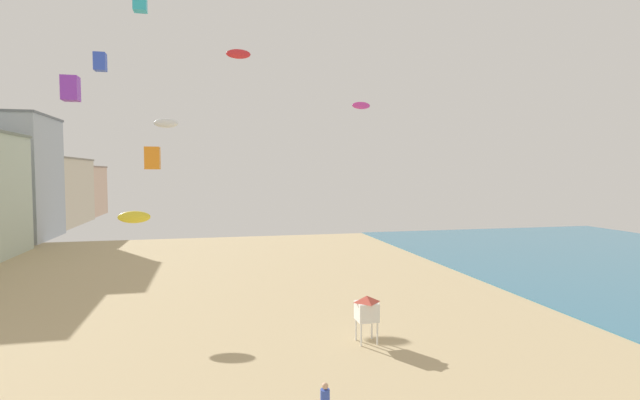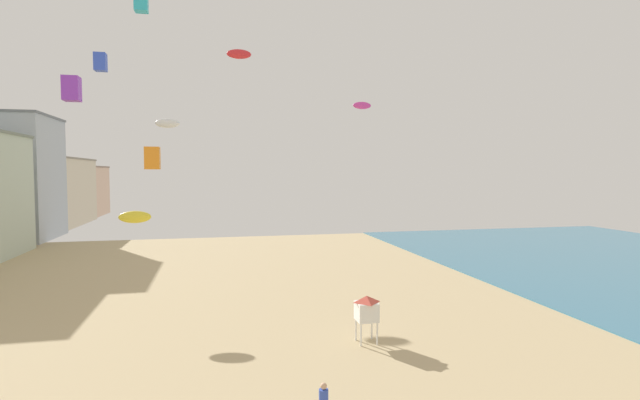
# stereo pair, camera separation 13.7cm
# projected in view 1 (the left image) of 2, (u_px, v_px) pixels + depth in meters

# --- Properties ---
(boardwalk_hotel_distant) EXTENTS (12.77, 20.83, 11.66)m
(boardwalk_hotel_distant) POSITION_uv_depth(u_px,v_px,m) (41.00, 192.00, 82.08)
(boardwalk_hotel_distant) COLOR beige
(boardwalk_hotel_distant) RESTS_ON ground
(boardwalk_hotel_furthest) EXTENTS (11.45, 13.28, 10.49)m
(boardwalk_hotel_furthest) POSITION_uv_depth(u_px,v_px,m) (72.00, 191.00, 100.89)
(boardwalk_hotel_furthest) COLOR beige
(boardwalk_hotel_furthest) RESTS_ON ground
(lifeguard_stand) EXTENTS (1.10, 1.10, 2.55)m
(lifeguard_stand) POSITION_uv_depth(u_px,v_px,m) (367.00, 309.00, 25.64)
(lifeguard_stand) COLOR white
(lifeguard_stand) RESTS_ON ground
(kite_white_parafoil) EXTENTS (2.21, 0.61, 0.86)m
(kite_white_parafoil) POSITION_uv_depth(u_px,v_px,m) (166.00, 123.00, 44.35)
(kite_white_parafoil) COLOR white
(kite_purple_box) EXTENTS (1.05, 1.05, 1.65)m
(kite_purple_box) POSITION_uv_depth(u_px,v_px,m) (70.00, 89.00, 32.22)
(kite_purple_box) COLOR purple
(kite_cyan_box) EXTENTS (1.03, 1.03, 1.62)m
(kite_cyan_box) POSITION_uv_depth(u_px,v_px,m) (140.00, 1.00, 38.70)
(kite_cyan_box) COLOR #2DB7CC
(kite_red_parafoil) EXTENTS (1.70, 0.47, 0.66)m
(kite_red_parafoil) POSITION_uv_depth(u_px,v_px,m) (238.00, 54.00, 33.28)
(kite_red_parafoil) COLOR red
(kite_magenta_parafoil) EXTENTS (1.63, 0.45, 0.63)m
(kite_magenta_parafoil) POSITION_uv_depth(u_px,v_px,m) (361.00, 105.00, 41.60)
(kite_magenta_parafoil) COLOR #DB3D9E
(kite_yellow_parafoil) EXTENTS (2.09, 0.58, 0.81)m
(kite_yellow_parafoil) POSITION_uv_depth(u_px,v_px,m) (134.00, 217.00, 31.84)
(kite_yellow_parafoil) COLOR yellow
(kite_blue_box) EXTENTS (0.57, 0.57, 0.90)m
(kite_blue_box) POSITION_uv_depth(u_px,v_px,m) (100.00, 62.00, 24.32)
(kite_blue_box) COLOR blue
(kite_orange_box) EXTENTS (0.69, 0.69, 1.08)m
(kite_orange_box) POSITION_uv_depth(u_px,v_px,m) (152.00, 158.00, 23.09)
(kite_orange_box) COLOR orange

